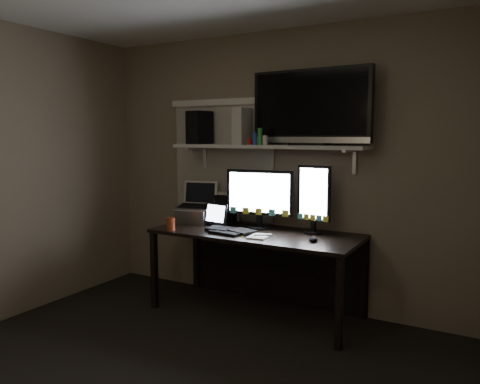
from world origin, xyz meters
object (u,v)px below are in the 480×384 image
Objects in this scene: tv at (310,107)px; game_console at (244,126)px; tablet at (216,215)px; speaker at (199,128)px; monitor_landscape at (259,199)px; monitor_portrait at (314,199)px; mouse at (313,239)px; cup at (171,224)px; keyboard at (231,230)px; laptop at (194,203)px; desk at (262,249)px.

tv is 0.65m from game_console.
tv is (0.82, 0.19, 0.96)m from tablet.
speaker is at bearing 176.56° from game_console.
game_console is at bearing -174.43° from tv.
tv reaches higher than tablet.
monitor_portrait reaches higher than monitor_landscape.
monitor_portrait is 0.41m from mouse.
monitor_landscape is at bearing 35.31° from cup.
game_console is at bearing 50.43° from cup.
laptop is (-0.53, 0.20, 0.18)m from keyboard.
keyboard is 1.18× the size of laptop.
game_console is at bearing 2.17° from laptop.
monitor_portrait is at bearing -6.31° from game_console.
speaker is (-0.69, 0.08, 0.64)m from monitor_landscape.
speaker is at bearing 82.23° from laptop.
laptop reaches higher than tablet.
speaker is (-1.19, 0.03, 0.61)m from monitor_portrait.
keyboard is at bearing -130.08° from desk.
monitor_portrait is at bearing 23.57° from cup.
laptop is 1.16× the size of game_console.
tablet is 0.64× the size of laptop.
tv reaches higher than speaker.
monitor_portrait is at bearing -34.29° from tv.
monitor_portrait is (0.46, 0.07, 0.47)m from desk.
tablet is at bearing -162.82° from tv.
mouse is 1.27m from cup.
speaker is (-1.29, 0.32, 0.89)m from mouse.
game_console is (0.44, 0.53, 0.86)m from cup.
speaker is at bearing 156.71° from keyboard.
game_console reaches higher than laptop.
tv is at bearing 147.15° from monitor_portrait.
tv is at bearing 10.37° from speaker.
cup is at bearing -151.60° from monitor_landscape.
mouse is at bearing -0.25° from tablet.
laptop is 1.42m from tv.
mouse is at bearing -59.00° from tv.
tablet reaches higher than desk.
monitor_portrait reaches higher than laptop.
keyboard is at bearing -23.85° from tablet.
tablet is (-0.39, -0.10, -0.16)m from monitor_landscape.
laptop is (-1.28, 0.20, 0.17)m from mouse.
mouse is at bearing -64.35° from monitor_portrait.
desk is at bearing 143.95° from mouse.
tv reaches higher than monitor_landscape.
speaker is (-0.73, 0.10, 1.08)m from desk.
mouse is at bearing -28.95° from monitor_landscape.
tv reaches higher than cup.
laptop is at bearing -75.88° from speaker.
tablet reaches higher than keyboard.
tv is (0.39, 0.12, 1.25)m from desk.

